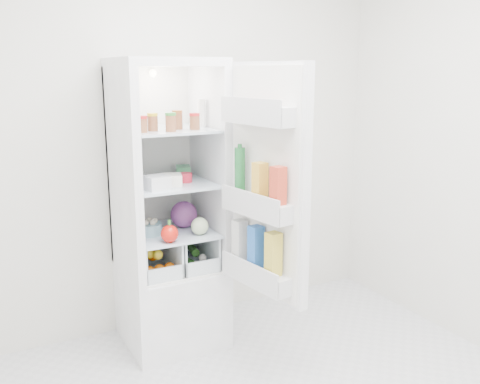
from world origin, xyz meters
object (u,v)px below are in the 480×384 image
refrigerator (167,240)px  mushroom_bowl (149,229)px  fridge_door (265,189)px  red_cabbage (184,214)px

refrigerator → mushroom_bowl: (-0.14, -0.08, 0.12)m
refrigerator → mushroom_bowl: 0.20m
fridge_door → refrigerator: bearing=19.9°
refrigerator → red_cabbage: size_ratio=10.64×
refrigerator → fridge_door: refrigerator is taller
refrigerator → mushroom_bowl: bearing=-151.5°
red_cabbage → refrigerator: bearing=164.1°
mushroom_bowl → refrigerator: bearing=28.5°
refrigerator → mushroom_bowl: size_ratio=11.94×
mushroom_bowl → fridge_door: size_ratio=0.12×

